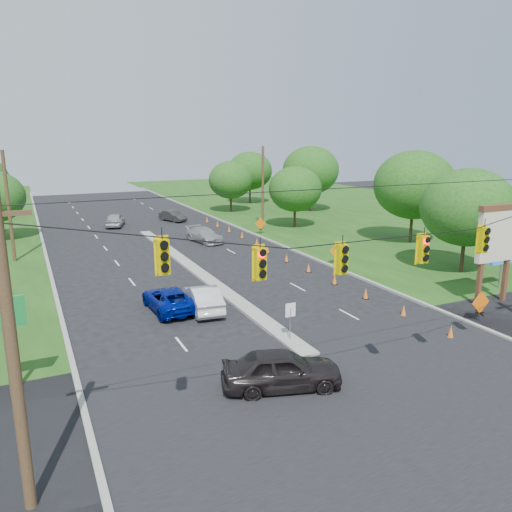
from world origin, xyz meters
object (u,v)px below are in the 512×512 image
black_sedan (282,369)px  blue_pickup (169,299)px  pylon_sign (498,239)px  white_sedan (203,298)px

black_sedan → blue_pickup: bearing=24.3°
pylon_sign → black_sedan: pylon_sign is taller
black_sedan → white_sedan: 10.23m
black_sedan → blue_pickup: 11.24m
white_sedan → blue_pickup: bearing=-19.7°
black_sedan → white_sedan: black_sedan is taller
pylon_sign → black_sedan: (-16.88, -4.14, -3.17)m
pylon_sign → blue_pickup: bearing=159.3°
pylon_sign → white_sedan: (-16.68, 6.08, -3.25)m
pylon_sign → white_sedan: size_ratio=1.34×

